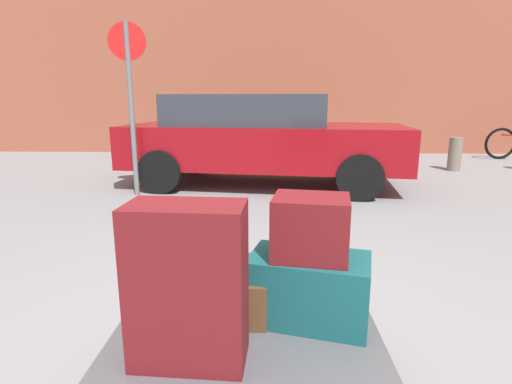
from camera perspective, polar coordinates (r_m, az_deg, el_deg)
The scene contains 9 objects.
luggage_cart at distance 1.95m, azimuth -1.31°, elevation -20.33°, with size 1.18×0.84×0.34m.
duffel_bag_teal_rear_left at distance 1.91m, azimuth 7.49°, elevation -13.40°, with size 0.54×0.31×0.31m, color #144C51.
suitcase_maroon_front_left at distance 1.58m, azimuth -9.65°, elevation -12.89°, with size 0.44×0.24×0.63m, color maroon.
suitcase_brown_center at distance 2.02m, azimuth -6.87°, elevation -13.52°, with size 0.57×0.42×0.21m, color #51331E.
duffel_bag_maroon_topmost_pile at distance 1.80m, azimuth 7.76°, elevation -4.97°, with size 0.33×0.27×0.28m, color maroon.
parked_car at distance 6.44m, azimuth 0.71°, elevation 7.77°, with size 4.49×2.34×1.42m.
bollard_kerb_near at distance 8.21m, azimuth 17.99°, elevation 5.18°, with size 0.24×0.24×0.64m, color #72665B.
bollard_kerb_mid at distance 8.66m, azimuth 26.41°, elevation 4.84°, with size 0.24×0.24×0.64m, color #72665B.
no_parking_sign at distance 5.92m, azimuth -17.43°, elevation 13.51°, with size 0.50×0.10×2.36m.
Camera 1 is at (0.10, -1.63, 1.34)m, focal length 28.15 mm.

